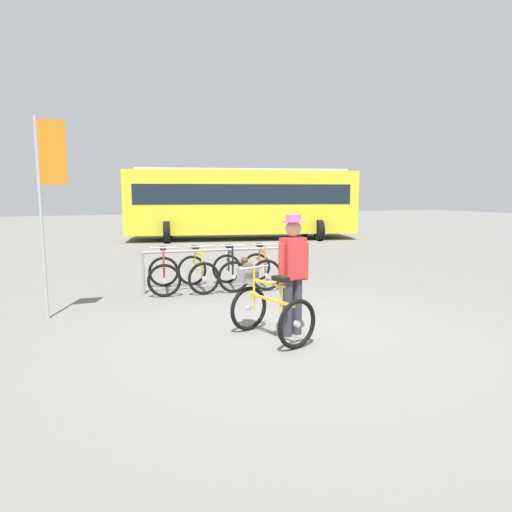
{
  "coord_description": "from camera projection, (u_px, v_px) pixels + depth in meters",
  "views": [
    {
      "loc": [
        -2.89,
        -5.73,
        2.0
      ],
      "look_at": [
        -0.24,
        0.98,
        1.0
      ],
      "focal_mm": 31.29,
      "sensor_mm": 36.0,
      "label": 1
    }
  ],
  "objects": [
    {
      "name": "racked_bike_black",
      "position": [
        230.0,
        271.0,
        9.58
      ],
      "size": [
        0.84,
        1.19,
        0.97
      ],
      "color": "black",
      "rests_on": "ground"
    },
    {
      "name": "racked_bike_orange",
      "position": [
        261.0,
        269.0,
        9.77
      ],
      "size": [
        0.83,
        1.18,
        0.97
      ],
      "color": "black",
      "rests_on": "ground"
    },
    {
      "name": "banner_flag",
      "position": [
        48.0,
        179.0,
        6.98
      ],
      "size": [
        0.45,
        0.05,
        3.2
      ],
      "color": "#B2B2B7",
      "rests_on": "ground"
    },
    {
      "name": "racked_bike_red",
      "position": [
        164.0,
        274.0,
        9.19
      ],
      "size": [
        0.82,
        1.18,
        0.97
      ],
      "color": "black",
      "rests_on": "ground"
    },
    {
      "name": "bike_rack_rail",
      "position": [
        220.0,
        259.0,
        9.3
      ],
      "size": [
        3.2,
        0.35,
        0.88
      ],
      "color": "#99999E",
      "rests_on": "ground"
    },
    {
      "name": "racked_bike_yellow",
      "position": [
        198.0,
        272.0,
        9.39
      ],
      "size": [
        0.66,
        1.11,
        0.98
      ],
      "color": "black",
      "rests_on": "ground"
    },
    {
      "name": "featured_bicycle",
      "position": [
        266.0,
        303.0,
        6.25
      ],
      "size": [
        0.95,
        1.25,
        1.09
      ],
      "color": "black",
      "rests_on": "ground"
    },
    {
      "name": "ground_plane",
      "position": [
        295.0,
        330.0,
        6.6
      ],
      "size": [
        80.0,
        80.0,
        0.0
      ],
      "primitive_type": "plane",
      "color": "slate"
    },
    {
      "name": "bus_distant",
      "position": [
        241.0,
        200.0,
        19.89
      ],
      "size": [
        10.31,
        4.84,
        3.08
      ],
      "color": "yellow",
      "rests_on": "ground"
    },
    {
      "name": "person_with_featured_bike",
      "position": [
        293.0,
        270.0,
        6.27
      ],
      "size": [
        0.52,
        0.32,
        1.72
      ],
      "color": "#383842",
      "rests_on": "ground"
    }
  ]
}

